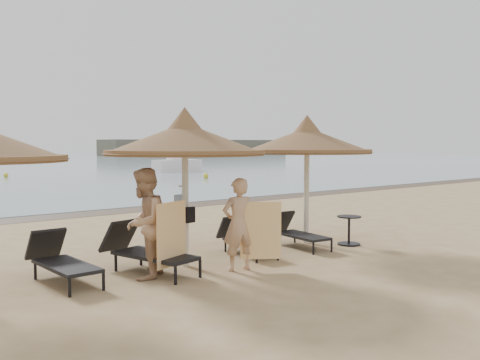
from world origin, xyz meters
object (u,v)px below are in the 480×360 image
object	(u,v)px
lounger_near_left	(144,250)
person_left	(144,214)
palapa_right	(307,141)
lounger_near_right	(244,238)
lounger_far_right	(296,232)
palapa_center	(185,140)
lounger_far_left	(60,259)
person_right	(238,217)
side_table	(349,231)

from	to	relation	value
lounger_near_left	person_left	world-z (taller)	person_left
palapa_right	lounger_near_left	distance (m)	4.93
lounger_near_left	palapa_right	bearing A→B (deg)	-11.71
lounger_near_right	lounger_far_right	distance (m)	1.47
palapa_center	person_left	distance (m)	1.75
palapa_right	lounger_far_right	distance (m)	2.18
palapa_center	lounger_far_left	world-z (taller)	palapa_center
lounger_near_right	palapa_center	bearing A→B (deg)	-165.24
lounger_near_left	person_right	distance (m)	1.87
lounger_near_right	lounger_far_right	bearing A→B (deg)	3.06
side_table	palapa_center	bearing A→B (deg)	171.66
palapa_right	lounger_far_right	size ratio (longest dim) A/B	1.73
lounger_near_left	side_table	size ratio (longest dim) A/B	3.18
palapa_right	person_right	world-z (taller)	palapa_right
person_left	lounger_near_left	bearing A→B (deg)	-160.34
lounger_near_left	lounger_far_right	size ratio (longest dim) A/B	1.22
lounger_far_left	lounger_near_left	xyz separation A→B (m)	(1.48, -0.31, 0.03)
side_table	lounger_near_left	bearing A→B (deg)	171.97
lounger_near_left	person_left	bearing A→B (deg)	-131.09
palapa_center	side_table	xyz separation A→B (m)	(4.21, -0.62, -2.15)
side_table	palapa_right	bearing A→B (deg)	125.43
palapa_right	lounger_far_left	size ratio (longest dim) A/B	1.60
lounger_far_right	person_right	bearing A→B (deg)	-152.25
lounger_far_right	person_right	size ratio (longest dim) A/B	0.88
lounger_near_right	person_left	size ratio (longest dim) A/B	0.78
lounger_near_right	lounger_far_right	size ratio (longest dim) A/B	0.99
palapa_right	person_left	distance (m)	4.92
lounger_near_right	palapa_right	bearing A→B (deg)	9.64
lounger_near_left	lounger_far_right	world-z (taller)	lounger_near_left
palapa_center	person_right	bearing A→B (deg)	-58.61
person_right	person_left	bearing A→B (deg)	-8.42
palapa_center	lounger_near_right	world-z (taller)	palapa_center
person_left	person_right	world-z (taller)	person_left
lounger_far_right	person_left	world-z (taller)	person_left
lounger_far_right	side_table	distance (m)	1.30
lounger_far_right	person_right	world-z (taller)	person_right
lounger_far_left	person_right	world-z (taller)	person_right
lounger_near_right	person_right	distance (m)	1.68
lounger_far_right	person_left	xyz separation A→B (m)	(-4.18, -0.36, 0.80)
person_right	palapa_center	bearing A→B (deg)	-46.82
palapa_center	lounger_near_right	distance (m)	2.69
lounger_near_right	side_table	size ratio (longest dim) A/B	2.60
palapa_center	lounger_near_left	size ratio (longest dim) A/B	1.43
palapa_center	lounger_far_right	world-z (taller)	palapa_center
person_left	lounger_far_right	bearing A→B (deg)	142.53
lounger_near_left	palapa_center	bearing A→B (deg)	-19.71
lounger_near_left	side_table	distance (m)	5.13
palapa_right	side_table	world-z (taller)	palapa_right
person_left	lounger_far_left	bearing A→B (deg)	-72.63
palapa_center	lounger_far_left	distance (m)	3.17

